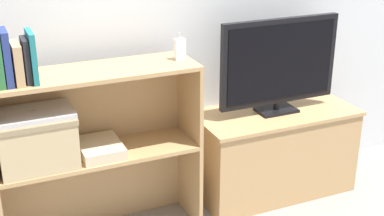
{
  "coord_description": "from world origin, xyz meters",
  "views": [
    {
      "loc": [
        -1.0,
        -2.14,
        1.62
      ],
      "look_at": [
        0.0,
        0.15,
        0.62
      ],
      "focal_mm": 50.0,
      "sensor_mm": 36.0,
      "label": 1
    }
  ],
  "objects": [
    {
      "name": "tv_stand",
      "position": [
        0.54,
        0.2,
        0.25
      ],
      "size": [
        0.91,
        0.42,
        0.5
      ],
      "color": "tan",
      "rests_on": "ground_plane"
    },
    {
      "name": "baby_monitor",
      "position": [
        -0.06,
        0.15,
        0.94
      ],
      "size": [
        0.05,
        0.04,
        0.13
      ],
      "color": "white",
      "rests_on": "bookshelf_upper_tier"
    },
    {
      "name": "book_teal",
      "position": [
        -0.75,
        0.1,
        0.99
      ],
      "size": [
        0.02,
        0.15,
        0.22
      ],
      "color": "#1E7075",
      "rests_on": "bookshelf_upper_tier"
    },
    {
      "name": "bookshelf_lower_tier",
      "position": [
        -0.49,
        0.21,
        0.3
      ],
      "size": [
        0.98,
        0.3,
        0.47
      ],
      "color": "tan",
      "rests_on": "ground_plane"
    },
    {
      "name": "book_navy",
      "position": [
        -0.86,
        0.1,
        1.0
      ],
      "size": [
        0.03,
        0.14,
        0.23
      ],
      "color": "navy",
      "rests_on": "bookshelf_upper_tier"
    },
    {
      "name": "storage_basket_left",
      "position": [
        -0.77,
        0.14,
        0.6
      ],
      "size": [
        0.34,
        0.27,
        0.24
      ],
      "color": "tan",
      "rests_on": "bookshelf_lower_tier"
    },
    {
      "name": "laptop",
      "position": [
        -0.77,
        0.14,
        0.72
      ],
      "size": [
        0.34,
        0.23,
        0.02
      ],
      "color": "#BCBCC1",
      "rests_on": "storage_basket_left"
    },
    {
      "name": "book_charcoal",
      "position": [
        -0.78,
        0.1,
        0.98
      ],
      "size": [
        0.02,
        0.12,
        0.19
      ],
      "color": "#232328",
      "rests_on": "bookshelf_upper_tier"
    },
    {
      "name": "magazine_stack",
      "position": [
        -0.49,
        0.14,
        0.5
      ],
      "size": [
        0.2,
        0.26,
        0.05
      ],
      "color": "beige",
      "rests_on": "bookshelf_lower_tier"
    },
    {
      "name": "bookshelf_upper_tier",
      "position": [
        -0.49,
        0.21,
        0.74
      ],
      "size": [
        0.98,
        0.3,
        0.41
      ],
      "color": "tan",
      "rests_on": "bookshelf_lower_tier"
    },
    {
      "name": "tv",
      "position": [
        0.54,
        0.2,
        0.78
      ],
      "size": [
        0.7,
        0.14,
        0.52
      ],
      "color": "black",
      "rests_on": "tv_stand"
    },
    {
      "name": "book_tan",
      "position": [
        -0.82,
        0.1,
        0.97
      ],
      "size": [
        0.04,
        0.15,
        0.17
      ],
      "color": "tan",
      "rests_on": "bookshelf_upper_tier"
    }
  ]
}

